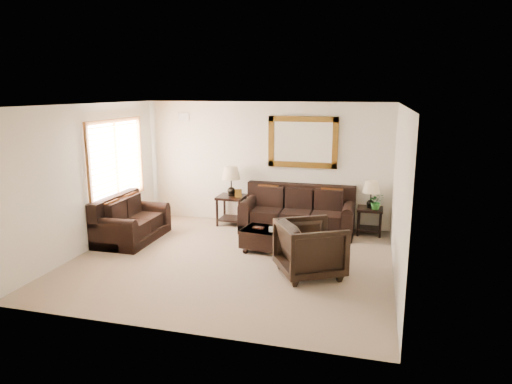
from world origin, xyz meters
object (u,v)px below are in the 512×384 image
(end_table_left, at_px, (231,187))
(armchair, at_px, (310,246))
(loveseat, at_px, (130,224))
(sofa, at_px, (298,215))
(coffee_table, at_px, (275,238))
(end_table_right, at_px, (371,200))

(end_table_left, bearing_deg, armchair, -49.14)
(loveseat, bearing_deg, sofa, -65.44)
(coffee_table, relative_size, armchair, 1.32)
(end_table_left, height_order, coffee_table, end_table_left)
(loveseat, relative_size, end_table_left, 1.21)
(sofa, height_order, end_table_left, end_table_left)
(sofa, relative_size, loveseat, 1.48)
(loveseat, bearing_deg, armchair, -103.16)
(end_table_right, bearing_deg, end_table_left, -179.20)
(loveseat, height_order, end_table_left, end_table_left)
(sofa, height_order, end_table_right, end_table_right)
(end_table_left, relative_size, end_table_right, 1.16)
(sofa, distance_m, end_table_left, 1.60)
(end_table_left, relative_size, coffee_table, 1.01)
(loveseat, xyz_separation_m, coffee_table, (2.96, 0.05, -0.07))
(sofa, relative_size, end_table_left, 1.79)
(sofa, distance_m, loveseat, 3.47)
(sofa, bearing_deg, end_table_left, 175.37)
(armchair, bearing_deg, end_table_left, 11.53)
(end_table_left, relative_size, armchair, 1.33)
(loveseat, distance_m, end_table_right, 4.92)
(end_table_right, distance_m, coffee_table, 2.34)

